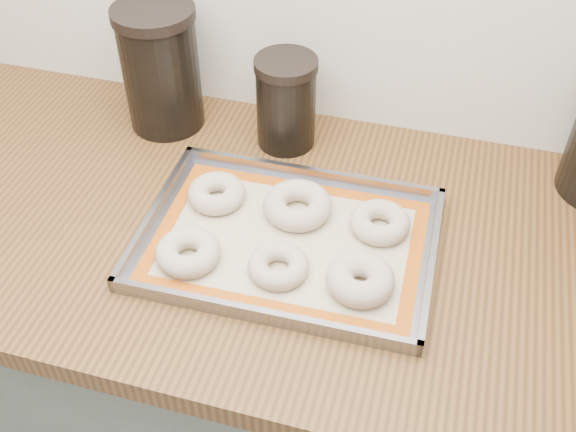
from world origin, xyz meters
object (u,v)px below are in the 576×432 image
(bagel_front_mid, at_px, (278,266))
(bagel_back_mid, at_px, (297,205))
(bagel_front_right, at_px, (360,279))
(baking_tray, at_px, (288,240))
(bagel_back_left, at_px, (216,193))
(bagel_back_right, at_px, (380,222))
(canister_left, at_px, (161,68))
(canister_mid, at_px, (286,102))
(bagel_front_left, at_px, (188,252))

(bagel_front_mid, xyz_separation_m, bagel_back_mid, (-0.01, 0.13, 0.00))
(bagel_front_right, bearing_deg, baking_tray, 153.20)
(bagel_back_left, bearing_deg, bagel_back_right, 1.14)
(bagel_back_left, xyz_separation_m, canister_left, (-0.17, 0.20, 0.10))
(canister_mid, bearing_deg, baking_tray, -73.53)
(bagel_back_left, relative_size, canister_mid, 0.56)
(baking_tray, distance_m, canister_mid, 0.28)
(baking_tray, xyz_separation_m, bagel_back_right, (0.13, 0.07, 0.01))
(bagel_back_mid, bearing_deg, bagel_back_right, -0.51)
(bagel_front_left, distance_m, bagel_front_mid, 0.14)
(bagel_front_right, relative_size, bagel_back_right, 1.06)
(canister_left, xyz_separation_m, canister_mid, (0.24, 0.00, -0.03))
(bagel_back_mid, distance_m, canister_left, 0.38)
(bagel_front_mid, height_order, bagel_back_right, bagel_back_right)
(canister_left, bearing_deg, bagel_front_left, -62.14)
(bagel_front_right, xyz_separation_m, canister_left, (-0.44, 0.32, 0.09))
(bagel_front_left, bearing_deg, bagel_back_mid, 47.71)
(canister_left, bearing_deg, bagel_back_left, -48.71)
(bagel_front_left, height_order, canister_left, canister_left)
(baking_tray, relative_size, bagel_front_right, 4.60)
(bagel_back_left, height_order, canister_mid, canister_mid)
(bagel_front_right, relative_size, bagel_back_mid, 0.90)
(baking_tray, height_order, bagel_back_mid, bagel_back_mid)
(baking_tray, distance_m, bagel_front_left, 0.16)
(bagel_back_right, bearing_deg, canister_left, 156.88)
(bagel_front_mid, distance_m, bagel_back_mid, 0.13)
(baking_tray, distance_m, bagel_back_right, 0.15)
(bagel_front_left, xyz_separation_m, canister_mid, (0.06, 0.34, 0.06))
(bagel_front_mid, height_order, canister_mid, canister_mid)
(baking_tray, xyz_separation_m, bagel_front_mid, (0.00, -0.07, 0.01))
(bagel_back_mid, xyz_separation_m, bagel_back_right, (0.14, -0.00, -0.00))
(bagel_back_right, bearing_deg, bagel_front_left, -151.71)
(bagel_front_mid, relative_size, canister_left, 0.39)
(bagel_back_left, bearing_deg, canister_mid, 71.83)
(bagel_front_mid, xyz_separation_m, bagel_front_right, (0.12, 0.00, 0.00))
(bagel_back_mid, relative_size, canister_left, 0.48)
(canister_mid, bearing_deg, bagel_front_mid, -76.19)
(bagel_back_left, height_order, bagel_back_right, bagel_back_left)
(bagel_front_left, xyz_separation_m, bagel_back_mid, (0.13, 0.15, 0.00))
(bagel_back_right, bearing_deg, bagel_back_left, -178.86)
(bagel_front_right, height_order, canister_left, canister_left)
(bagel_back_left, bearing_deg, bagel_back_mid, 2.76)
(bagel_back_right, xyz_separation_m, canister_left, (-0.45, 0.19, 0.10))
(bagel_front_left, bearing_deg, canister_mid, 79.97)
(baking_tray, distance_m, bagel_back_left, 0.15)
(bagel_front_mid, distance_m, bagel_back_left, 0.19)
(canister_left, bearing_deg, bagel_front_mid, -45.57)
(bagel_front_mid, bearing_deg, canister_left, 134.43)
(bagel_back_mid, height_order, bagel_back_right, bagel_back_mid)
(baking_tray, xyz_separation_m, bagel_front_left, (-0.14, -0.08, 0.02))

